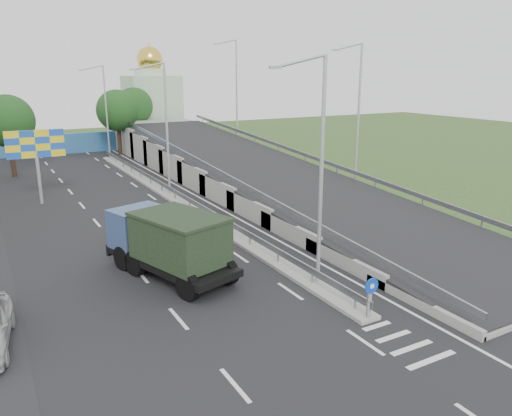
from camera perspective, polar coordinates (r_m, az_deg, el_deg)
ground at (r=19.35m, az=17.12°, el=-14.96°), size 160.00×160.00×0.00m
road_surface at (r=34.02m, az=-11.63°, el=-1.30°), size 26.00×90.00×0.04m
median at (r=38.56m, az=-9.23°, el=0.94°), size 1.00×44.00×0.20m
overpass_ramp at (r=41.27m, az=0.51°, el=4.43°), size 10.00×50.00×3.50m
median_guardrail at (r=38.41m, az=-9.27°, el=1.87°), size 0.09×44.00×0.71m
sign_bollard at (r=20.23m, az=12.89°, el=-9.95°), size 0.64×0.23×1.67m
lamp_post_near at (r=21.70m, az=7.12°, el=5.30°), size 2.74×0.18×10.08m
lamp_post_mid at (r=39.49m, az=-10.45°, el=9.64°), size 2.74×0.18×10.08m
lamp_post_far at (r=58.73m, az=-16.95°, el=11.01°), size 2.74×0.18×10.08m
blue_wall at (r=64.34m, az=-21.40°, el=6.81°), size 30.00×0.50×2.40m
church at (r=74.83m, az=-11.80°, el=11.75°), size 7.00×7.00×13.80m
billboard at (r=39.74m, az=-23.88°, el=6.26°), size 4.00×0.24×5.50m
tree_left_mid at (r=51.47m, az=-26.52°, el=8.86°), size 4.80×4.80×7.60m
tree_median_far at (r=61.14m, az=-15.57°, el=10.67°), size 4.80×4.80×7.60m
tree_ramp_far at (r=68.91m, az=-13.73°, el=11.25°), size 4.80×4.80×7.60m
dump_truck at (r=24.16m, az=-10.01°, el=-3.67°), size 4.70×7.73×3.21m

